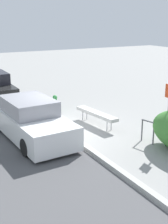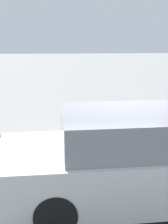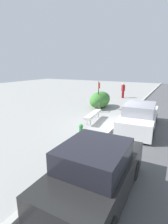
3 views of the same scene
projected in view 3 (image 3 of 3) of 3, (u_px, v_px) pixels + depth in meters
name	position (u px, v px, depth m)	size (l,w,h in m)	color
ground_plane	(116.00, 126.00, 10.51)	(60.00, 60.00, 0.00)	gray
curb	(116.00, 125.00, 10.49)	(60.00, 0.20, 0.13)	#A8A8A3
bench	(93.00, 114.00, 11.21)	(2.42, 0.67, 0.57)	#99999E
bike_rack	(100.00, 105.00, 13.65)	(0.55, 0.18, 0.83)	#515156
sign_post	(99.00, 93.00, 14.07)	(0.36, 0.08, 2.30)	black
fire_hydrant	(81.00, 131.00, 8.55)	(0.36, 0.22, 0.77)	#338C3F
shrub_hedge	(100.00, 100.00, 14.93)	(2.83, 1.45, 1.39)	#3D7A33
pedestrian	(123.00, 90.00, 19.52)	(0.43, 0.36, 1.67)	maroon
parked_car_near	(139.00, 117.00, 9.90)	(4.66, 1.98, 1.48)	black
parked_car_far	(96.00, 172.00, 4.74)	(3.85, 1.82, 1.55)	black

